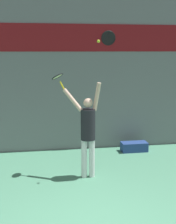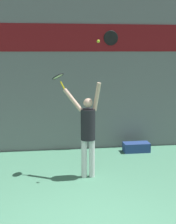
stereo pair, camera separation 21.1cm
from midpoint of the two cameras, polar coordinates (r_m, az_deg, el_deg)
back_wall at (r=8.93m, az=-2.96°, el=8.76°), size 18.00×0.10×5.00m
sponsor_banner at (r=8.87m, az=-2.97°, el=13.41°), size 7.65×0.02×0.75m
scoreboard_clock at (r=9.03m, az=4.89°, el=13.35°), size 0.41×0.04×0.41m
tennis_player at (r=7.03m, az=0.81°, el=-3.18°), size 0.85×0.50×2.20m
tennis_racket at (r=7.13m, az=-4.60°, el=6.33°), size 0.37×0.38×0.38m
tennis_ball at (r=6.69m, az=2.82°, el=12.81°), size 0.06×0.06×0.06m
equipment_bag at (r=9.18m, az=9.49°, el=-6.36°), size 0.75×0.35×0.27m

